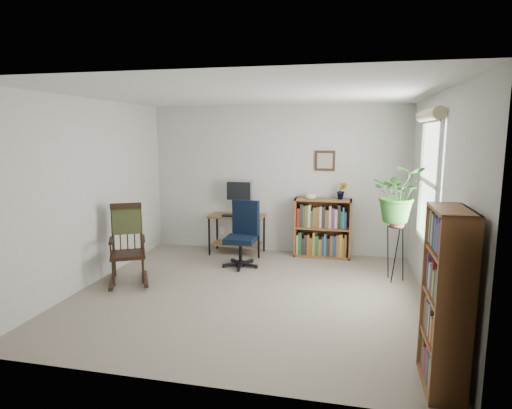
% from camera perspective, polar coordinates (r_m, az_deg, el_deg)
% --- Properties ---
extents(floor, '(4.20, 4.00, 0.00)m').
position_cam_1_polar(floor, '(5.41, -0.94, -11.73)').
color(floor, gray).
rests_on(floor, ground).
extents(ceiling, '(4.20, 4.00, 0.00)m').
position_cam_1_polar(ceiling, '(5.06, -1.02, 14.50)').
color(ceiling, silver).
rests_on(ceiling, ground).
extents(wall_back, '(4.20, 0.00, 2.40)m').
position_cam_1_polar(wall_back, '(7.04, 2.83, 3.30)').
color(wall_back, beige).
rests_on(wall_back, ground).
extents(wall_front, '(4.20, 0.00, 2.40)m').
position_cam_1_polar(wall_front, '(3.22, -9.33, -4.23)').
color(wall_front, beige).
rests_on(wall_front, ground).
extents(wall_left, '(0.00, 4.00, 2.40)m').
position_cam_1_polar(wall_left, '(5.95, -21.06, 1.53)').
color(wall_left, beige).
rests_on(wall_left, ground).
extents(wall_right, '(0.00, 4.00, 2.40)m').
position_cam_1_polar(wall_right, '(5.05, 22.89, 0.10)').
color(wall_right, beige).
rests_on(wall_right, ground).
extents(window, '(0.12, 1.20, 1.50)m').
position_cam_1_polar(window, '(5.31, 22.04, 2.76)').
color(window, white).
rests_on(window, wall_right).
extents(desk, '(0.89, 0.49, 0.64)m').
position_cam_1_polar(desk, '(7.03, -2.54, -3.99)').
color(desk, brown).
rests_on(desk, floor).
extents(monitor, '(0.46, 0.16, 0.56)m').
position_cam_1_polar(monitor, '(7.05, -2.28, 1.02)').
color(monitor, '#AEAEB3').
rests_on(monitor, desk).
extents(keyboard, '(0.40, 0.15, 0.02)m').
position_cam_1_polar(keyboard, '(6.85, -2.83, -1.51)').
color(keyboard, black).
rests_on(keyboard, desk).
extents(office_chair, '(0.63, 0.63, 0.99)m').
position_cam_1_polar(office_chair, '(6.29, -2.10, -3.99)').
color(office_chair, black).
rests_on(office_chair, floor).
extents(rocking_chair, '(0.92, 1.07, 1.06)m').
position_cam_1_polar(rocking_chair, '(5.85, -16.78, -5.04)').
color(rocking_chair, black).
rests_on(rocking_chair, floor).
extents(low_bookshelf, '(0.89, 0.30, 0.94)m').
position_cam_1_polar(low_bookshelf, '(6.90, 8.86, -3.10)').
color(low_bookshelf, brown).
rests_on(low_bookshelf, floor).
extents(tall_bookshelf, '(0.26, 0.62, 1.41)m').
position_cam_1_polar(tall_bookshelf, '(3.62, 23.99, -11.57)').
color(tall_bookshelf, brown).
rests_on(tall_bookshelf, floor).
extents(plant_stand, '(0.26, 0.26, 0.87)m').
position_cam_1_polar(plant_stand, '(6.02, 18.12, -5.67)').
color(plant_stand, black).
rests_on(plant_stand, floor).
extents(spider_plant, '(1.69, 1.88, 1.47)m').
position_cam_1_polar(spider_plant, '(5.83, 18.68, 4.84)').
color(spider_plant, '#296423').
rests_on(spider_plant, plant_stand).
extents(potted_plant_small, '(0.13, 0.24, 0.11)m').
position_cam_1_polar(potted_plant_small, '(6.80, 11.33, 1.13)').
color(potted_plant_small, '#296423').
rests_on(potted_plant_small, low_bookshelf).
extents(framed_picture, '(0.32, 0.04, 0.32)m').
position_cam_1_polar(framed_picture, '(6.90, 9.16, 5.78)').
color(framed_picture, black).
rests_on(framed_picture, wall_back).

